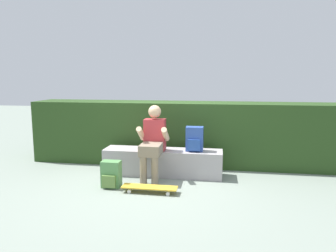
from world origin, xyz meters
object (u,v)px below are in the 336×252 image
backpack_on_bench (195,139)px  bench_main (163,162)px  skateboard_near_person (150,188)px  person_skater (153,140)px  backpack_on_ground (111,175)px

backpack_on_bench → bench_main: bearing=179.0°
bench_main → skateboard_near_person: 0.88m
person_skater → backpack_on_ground: size_ratio=2.96×
backpack_on_bench → person_skater: bearing=-162.9°
skateboard_near_person → backpack_on_ground: (-0.62, 0.14, 0.12)m
person_skater → backpack_on_bench: 0.68m
skateboard_near_person → backpack_on_bench: 1.17m
backpack_on_ground → person_skater: bearing=43.9°
skateboard_near_person → backpack_on_ground: backpack_on_ground is taller
person_skater → backpack_on_bench: size_ratio=2.96×
bench_main → person_skater: (-0.12, -0.21, 0.42)m
backpack_on_ground → bench_main: bearing=47.9°
person_skater → backpack_on_ground: (-0.54, -0.52, -0.44)m
bench_main → backpack_on_bench: (0.53, -0.01, 0.41)m
backpack_on_bench → backpack_on_ground: 1.45m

